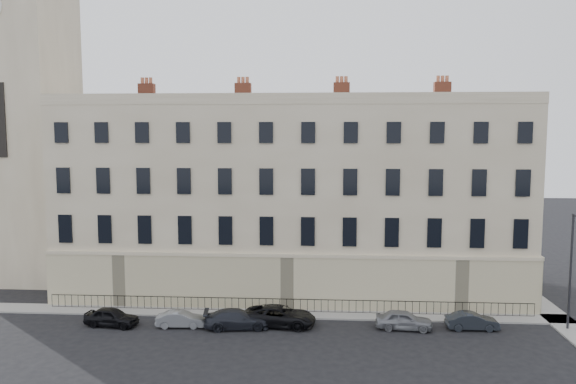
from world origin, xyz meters
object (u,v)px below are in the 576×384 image
Objects in this scene: car_b at (181,319)px; car_e at (404,320)px; car_c at (237,319)px; car_d at (280,316)px; streetlamp at (571,266)px; car_f at (472,321)px; car_a at (112,317)px.

car_b is 0.87× the size of car_e.
car_c is 2.88m from car_d.
car_d reaches higher than car_c.
streetlamp is (19.05, 0.26, 3.64)m from car_d.
car_d reaches higher than car_e.
car_e is at bearing 91.64° from car_f.
car_e is (14.88, 0.52, 0.10)m from car_b.
car_a is 0.75× the size of car_d.
car_c reaches higher than car_b.
car_b is at bearing 179.40° from streetlamp.
car_a reaches higher than car_f.
car_f is at bearing -94.87° from car_c.
car_c is at bearing 97.86° from car_e.
streetlamp reaches higher than car_a.
car_b is at bearing -80.93° from car_a.
car_e is (19.60, 0.62, 0.01)m from car_a.
car_e reaches higher than car_a.
car_b is 0.42× the size of streetlamp.
car_e is at bearing -91.37° from car_b.
car_e reaches higher than car_f.
car_c is (3.80, -0.01, 0.10)m from car_b.
car_b is 0.74× the size of car_c.
car_a is at bearing 87.91° from car_b.
streetlamp reaches higher than car_e.
car_c is at bearing 109.29° from car_d.
car_d reaches higher than car_f.
car_a reaches higher than car_b.
streetlamp is (6.27, 0.16, 3.76)m from car_f.
car_a is 1.06× the size of car_f.
car_b is 3.81m from car_c.
car_f is 0.44× the size of streetlamp.
car_a is 4.72m from car_b.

